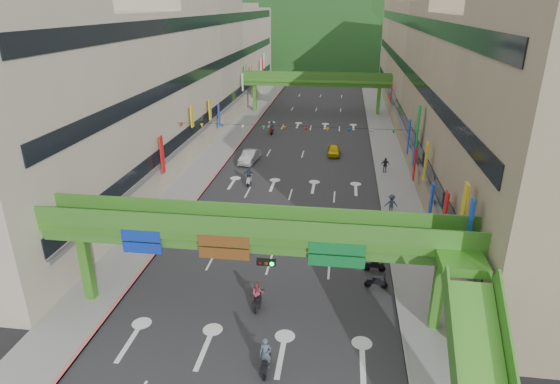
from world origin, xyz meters
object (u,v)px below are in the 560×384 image
at_px(car_silver, 250,157).
at_px(pedestrian_red, 395,226).
at_px(scooter_rider_mid, 258,295).
at_px(overpass_near, 267,246).
at_px(scooter_rider_near, 266,357).
at_px(car_yellow, 334,150).

height_order(car_silver, pedestrian_red, pedestrian_red).
xyz_separation_m(scooter_rider_mid, car_silver, (-6.32, 29.23, -0.21)).
bearing_deg(overpass_near, car_silver, 103.22).
relative_size(overpass_near, scooter_rider_near, 13.00).
bearing_deg(pedestrian_red, car_silver, 138.24).
height_order(car_yellow, pedestrian_red, pedestrian_red).
relative_size(car_yellow, pedestrian_red, 2.20).
relative_size(scooter_rider_mid, car_yellow, 0.50).
height_order(scooter_rider_near, car_silver, scooter_rider_near).
bearing_deg(overpass_near, car_yellow, 84.97).
bearing_deg(pedestrian_red, scooter_rider_near, -109.77).
bearing_deg(overpass_near, scooter_rider_near, -82.05).
height_order(scooter_rider_near, pedestrian_red, scooter_rider_near).
xyz_separation_m(scooter_rider_near, car_silver, (-7.74, 34.73, -0.26)).
bearing_deg(car_yellow, scooter_rider_near, -95.38).
height_order(overpass_near, car_silver, overpass_near).
distance_m(scooter_rider_mid, car_yellow, 33.90).
relative_size(overpass_near, pedestrian_red, 16.28).
bearing_deg(scooter_rider_mid, scooter_rider_near, -75.52).
bearing_deg(scooter_rider_mid, pedestrian_red, 50.31).
relative_size(scooter_rider_near, car_silver, 0.47).
height_order(overpass_near, scooter_rider_near, overpass_near).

